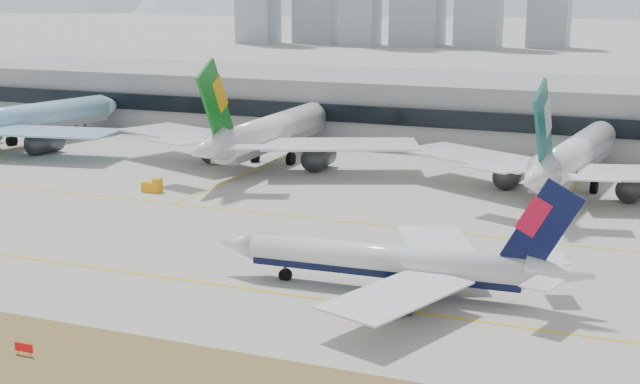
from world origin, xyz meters
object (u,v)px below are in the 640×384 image
at_px(widebody_korean, 17,121).
at_px(terminal, 443,108).
at_px(widebody_eva, 270,134).
at_px(widebody_cathay, 572,159).
at_px(taxiing_airliner, 398,263).

height_order(widebody_korean, terminal, widebody_korean).
relative_size(widebody_eva, widebody_cathay, 1.06).
bearing_deg(taxiing_airliner, terminal, -80.65).
height_order(taxiing_airliner, widebody_eva, widebody_eva).
bearing_deg(terminal, widebody_cathay, -53.18).
distance_m(widebody_cathay, terminal, 61.45).
xyz_separation_m(taxiing_airliner, widebody_korean, (-112.15, 63.38, 2.41)).
xyz_separation_m(taxiing_airliner, widebody_eva, (-49.25, 67.78, 2.67)).
bearing_deg(widebody_korean, widebody_eva, -73.77).
bearing_deg(widebody_cathay, widebody_korean, 96.60).
height_order(taxiing_airliner, widebody_korean, widebody_korean).
height_order(widebody_cathay, terminal, widebody_cathay).
relative_size(widebody_eva, terminal, 0.25).
bearing_deg(widebody_korean, widebody_cathay, -77.03).
xyz_separation_m(widebody_eva, widebody_cathay, (62.10, -2.80, -0.34)).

